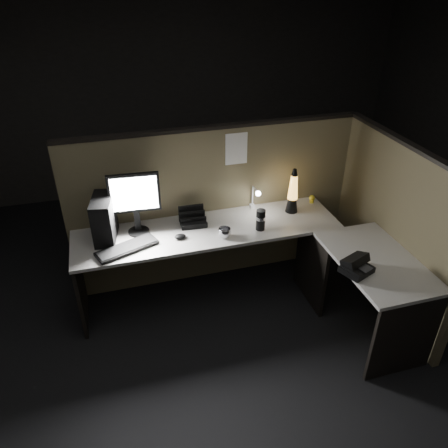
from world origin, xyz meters
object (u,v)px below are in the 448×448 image
object	(u,v)px
lava_lamp	(293,194)
monitor	(135,198)
desk_phone	(356,266)
pc_tower	(104,219)
keyboard	(127,248)

from	to	relation	value
lava_lamp	monitor	bearing A→B (deg)	178.51
desk_phone	pc_tower	bearing A→B (deg)	128.81
pc_tower	lava_lamp	world-z (taller)	lava_lamp
pc_tower	monitor	size ratio (longest dim) A/B	0.69
monitor	lava_lamp	xyz separation A→B (m)	(1.40, -0.04, -0.15)
monitor	keyboard	world-z (taller)	monitor
keyboard	desk_phone	distance (m)	1.78
pc_tower	desk_phone	size ratio (longest dim) A/B	1.40
monitor	lava_lamp	bearing A→B (deg)	2.81
lava_lamp	desk_phone	distance (m)	0.98
monitor	keyboard	bearing A→B (deg)	-111.62
pc_tower	keyboard	world-z (taller)	pc_tower
pc_tower	lava_lamp	distance (m)	1.66
keyboard	desk_phone	xyz separation A→B (m)	(1.61, -0.76, 0.04)
pc_tower	desk_phone	xyz separation A→B (m)	(1.75, -0.98, -0.14)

